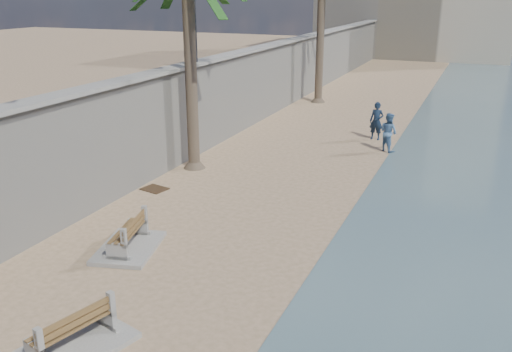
% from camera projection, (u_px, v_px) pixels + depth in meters
% --- Properties ---
extents(seawall, '(0.45, 70.00, 3.50)m').
position_uv_depth(seawall, '(270.00, 80.00, 28.30)').
color(seawall, gray).
rests_on(seawall, ground_plane).
extents(wall_cap, '(0.80, 70.00, 0.12)m').
position_uv_depth(wall_cap, '(270.00, 45.00, 27.71)').
color(wall_cap, gray).
rests_on(wall_cap, seawall).
extents(bench_near, '(1.86, 2.31, 0.84)m').
position_uv_depth(bench_near, '(72.00, 332.00, 9.77)').
color(bench_near, gray).
rests_on(bench_near, ground_plane).
extents(bench_far, '(1.81, 2.26, 0.83)m').
position_uv_depth(bench_far, '(128.00, 237.00, 13.58)').
color(bench_far, gray).
rests_on(bench_far, ground_plane).
extents(person_a, '(0.72, 0.52, 1.89)m').
position_uv_depth(person_a, '(377.00, 118.00, 23.50)').
color(person_a, '#132135').
rests_on(person_a, ground_plane).
extents(person_b, '(1.07, 1.02, 1.75)m').
position_uv_depth(person_b, '(389.00, 130.00, 21.80)').
color(person_b, '#4E75A2').
rests_on(person_b, ground_plane).
extents(debris_c, '(0.91, 0.79, 0.03)m').
position_uv_depth(debris_c, '(154.00, 189.00, 17.83)').
color(debris_c, '#382616').
rests_on(debris_c, ground_plane).
extents(debris_d, '(0.61, 0.51, 0.03)m').
position_uv_depth(debris_d, '(127.00, 246.00, 13.84)').
color(debris_d, '#382616').
rests_on(debris_d, ground_plane).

